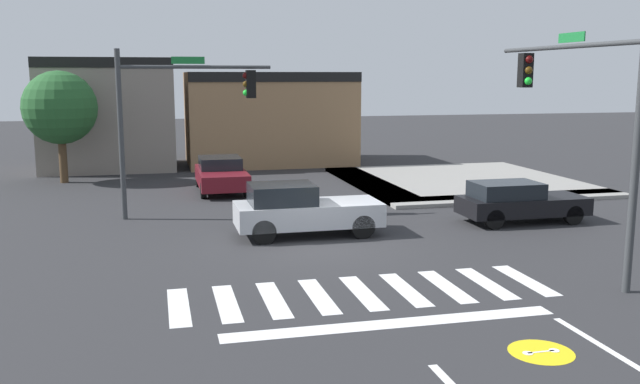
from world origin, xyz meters
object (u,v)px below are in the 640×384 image
object	(u,v)px
traffic_signal_northwest	(179,104)
car_black	(518,201)
roadside_tree	(60,108)
car_maroon	(221,174)
traffic_signal_southeast	(581,101)
car_silver	(302,210)

from	to	relation	value
traffic_signal_northwest	car_black	bearing A→B (deg)	-18.40
car_black	roadside_tree	world-z (taller)	roadside_tree
car_black	roadside_tree	size ratio (longest dim) A/B	0.82
car_maroon	roadside_tree	size ratio (longest dim) A/B	0.86
traffic_signal_northwest	roadside_tree	distance (m)	10.25
traffic_signal_southeast	traffic_signal_northwest	distance (m)	12.81
car_maroon	traffic_signal_northwest	bearing A→B (deg)	-20.01
traffic_signal_southeast	roadside_tree	world-z (taller)	traffic_signal_southeast
traffic_signal_northwest	roadside_tree	xyz separation A→B (m)	(-4.93, 8.97, -0.48)
traffic_signal_southeast	car_maroon	size ratio (longest dim) A/B	1.39
traffic_signal_northwest	car_black	world-z (taller)	traffic_signal_northwest
traffic_signal_northwest	car_maroon	world-z (taller)	traffic_signal_northwest
car_black	roadside_tree	xyz separation A→B (m)	(-15.70, 12.55, 2.68)
car_maroon	car_black	distance (m)	12.38
car_silver	car_maroon	size ratio (longest dim) A/B	1.01
traffic_signal_southeast	car_silver	world-z (taller)	traffic_signal_southeast
car_silver	car_black	size ratio (longest dim) A/B	1.06
car_black	traffic_signal_northwest	bearing A→B (deg)	161.60
car_maroon	car_silver	bearing A→B (deg)	10.51
car_maroon	roadside_tree	xyz separation A→B (m)	(-6.73, 4.01, 2.66)
traffic_signal_northwest	car_silver	xyz separation A→B (m)	(3.42, -3.76, -3.06)
car_silver	traffic_signal_northwest	bearing A→B (deg)	132.31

